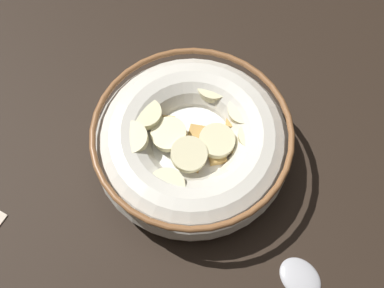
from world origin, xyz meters
TOP-DOWN VIEW (x-y plane):
  - ground_plane at (0.00, 0.00)cm, footprint 117.29×117.29cm
  - cereal_bowl at (0.02, -0.00)cm, footprint 19.04×19.04cm

SIDE VIEW (x-z plane):
  - ground_plane at x=0.00cm, z-range -2.00..0.00cm
  - cereal_bowl at x=0.02cm, z-range 0.23..6.04cm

